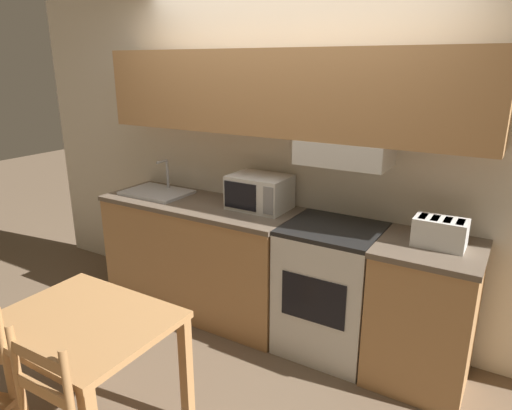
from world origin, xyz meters
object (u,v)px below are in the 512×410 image
stove_range (330,289)px  toaster (440,232)px  microwave (260,192)px  dining_table (84,338)px  sink_basin (157,192)px

stove_range → toaster: 0.87m
microwave → dining_table: size_ratio=0.49×
sink_basin → toaster: bearing=0.4°
dining_table → toaster: bearing=44.4°
toaster → dining_table: toaster is taller
microwave → dining_table: microwave is taller
microwave → dining_table: 1.59m
sink_basin → dining_table: sink_basin is taller
dining_table → sink_basin: bearing=118.8°
microwave → dining_table: bearing=-96.2°
sink_basin → stove_range: bearing=0.2°
microwave → toaster: (1.30, -0.09, -0.04)m
stove_range → sink_basin: 1.65m
stove_range → dining_table: (-0.80, -1.42, 0.14)m
toaster → sink_basin: sink_basin is taller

